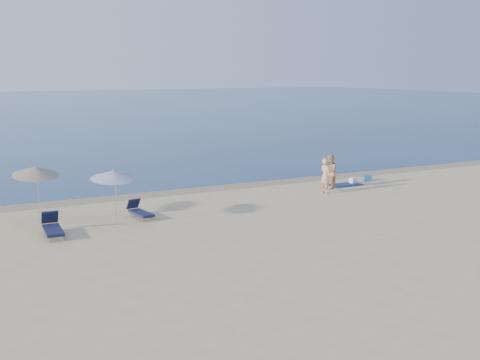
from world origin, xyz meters
The scene contains 11 objects.
sea centered at (0.00, 100.00, 0.00)m, with size 240.00×160.00×0.01m, color #0D2B4E.
wet_sand_strip centered at (0.00, 19.40, 0.00)m, with size 240.00×1.60×0.00m, color #847254.
person_left centered at (2.75, 15.70, 0.88)m, with size 0.64×0.42×1.76m, color tan.
person_right centered at (3.63, 16.53, 0.88)m, with size 0.86×0.67×1.76m, color tan.
beach_towel centered at (4.95, 17.00, 0.02)m, with size 1.85×1.03×0.03m, color #0F1D4D.
white_bag centered at (5.64, 17.19, 0.15)m, with size 0.35×0.30×0.30m, color silver.
blue_cooler centered at (6.82, 17.46, 0.16)m, with size 0.45×0.32×0.32m, color #1F57A7.
umbrella_near centered at (-8.20, 14.43, 1.99)m, with size 1.77×1.79×2.30m.
umbrella_far centered at (-10.82, 16.19, 2.08)m, with size 2.02×2.04×2.43m.
lounger_left centered at (-10.69, 13.87, 0.30)m, with size 0.70×1.89×0.82m.
lounger_right centered at (-6.97, 15.06, 0.26)m, with size 0.76×1.68×0.71m.
Camera 1 is at (-14.36, -8.29, 5.98)m, focal length 45.00 mm.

